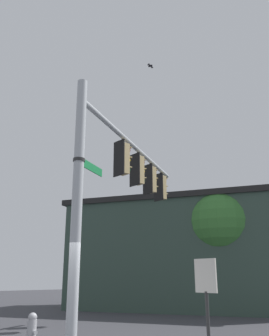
{
  "coord_description": "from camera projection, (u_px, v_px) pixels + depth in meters",
  "views": [
    {
      "loc": [
        7.57,
        -4.86,
        1.72
      ],
      "look_at": [
        -1.83,
        3.53,
        5.47
      ],
      "focal_mm": 39.13,
      "sensor_mm": 36.0,
      "label": 1
    }
  ],
  "objects": [
    {
      "name": "historical_marker",
      "position": [
        206.0,
        291.0,
        8.34
      ],
      "size": [
        0.6,
        0.08,
        2.13
      ],
      "color": "#333333",
      "rests_on": "ground"
    },
    {
      "name": "signal_pole",
      "position": [
        77.0,
        205.0,
        9.0
      ],
      "size": [
        0.27,
        0.27,
        6.83
      ],
      "primitive_type": "cylinder",
      "color": "#ADB2B7",
      "rests_on": "ground"
    },
    {
      "name": "storefront_building",
      "position": [
        189.0,
        254.0,
        20.7
      ],
      "size": [
        14.53,
        11.77,
        5.93
      ],
      "color": "#33473D",
      "rests_on": "ground"
    },
    {
      "name": "traffic_light_mid_inner",
      "position": [
        139.0,
        170.0,
        13.5
      ],
      "size": [
        0.54,
        0.49,
        1.31
      ],
      "color": "black"
    },
    {
      "name": "mast_arm",
      "position": [
        136.0,
        149.0,
        13.53
      ],
      "size": [
        3.96,
        7.44,
        0.16
      ],
      "primitive_type": "cylinder",
      "rotation": [
        0.0,
        1.57,
        2.05
      ],
      "color": "#ADB2B7"
    },
    {
      "name": "traffic_light_arm_end",
      "position": [
        162.0,
        188.0,
        16.12
      ],
      "size": [
        0.54,
        0.49,
        1.31
      ],
      "color": "black"
    },
    {
      "name": "bird_flying",
      "position": [
        150.0,
        66.0,
        13.97
      ],
      "size": [
        0.21,
        0.32,
        0.08
      ],
      "color": "black"
    },
    {
      "name": "traffic_light_nearest_pole",
      "position": [
        123.0,
        159.0,
        12.19
      ],
      "size": [
        0.54,
        0.49,
        1.31
      ],
      "color": "black"
    },
    {
      "name": "traffic_light_mid_outer",
      "position": [
        151.0,
        180.0,
        14.81
      ],
      "size": [
        0.54,
        0.49,
        1.31
      ],
      "color": "black"
    },
    {
      "name": "street_name_sign",
      "position": [
        86.0,
        164.0,
        9.67
      ],
      "size": [
        0.77,
        1.33,
        0.22
      ],
      "color": "#147238"
    },
    {
      "name": "tree_by_storefront",
      "position": [
        221.0,
        223.0,
        18.82
      ],
      "size": [
        3.52,
        3.52,
        6.16
      ],
      "color": "#4C3823",
      "rests_on": "ground"
    },
    {
      "name": "fire_hydrant",
      "position": [
        32.0,
        329.0,
        9.46
      ],
      "size": [
        0.35,
        0.24,
        0.82
      ],
      "color": "#99999E",
      "rests_on": "ground"
    }
  ]
}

